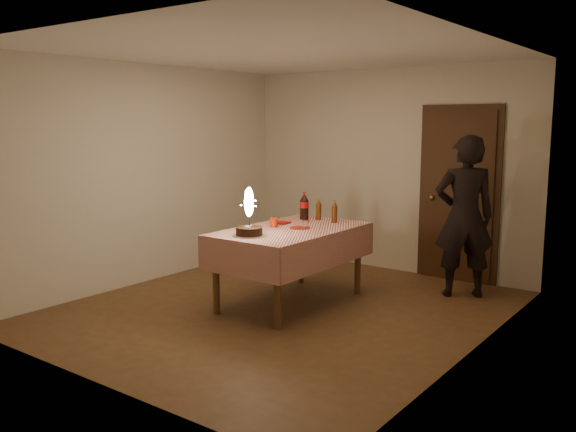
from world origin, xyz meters
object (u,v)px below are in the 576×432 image
object	(u,v)px
birthday_cake	(249,223)
red_plate	(300,228)
red_cup	(274,222)
clear_cup	(306,224)
photographer	(464,216)
cola_bottle	(304,206)
amber_bottle_left	(318,210)
amber_bottle_right	(335,212)
dining_table	(291,238)

from	to	relation	value
birthday_cake	red_plate	xyz separation A→B (m)	(0.16, 0.64, -0.12)
red_cup	clear_cup	bearing A→B (deg)	20.48
birthday_cake	photographer	xyz separation A→B (m)	(1.45, 1.93, -0.04)
cola_bottle	clear_cup	bearing A→B (deg)	-53.58
red_plate	amber_bottle_left	bearing A→B (deg)	104.93
amber_bottle_right	amber_bottle_left	bearing A→B (deg)	168.55
amber_bottle_left	photographer	world-z (taller)	photographer
cola_bottle	dining_table	bearing A→B (deg)	-68.00
photographer	red_cup	bearing A→B (deg)	-138.17
red_plate	amber_bottle_right	world-z (taller)	amber_bottle_right
amber_bottle_left	photographer	distance (m)	1.61
clear_cup	amber_bottle_left	bearing A→B (deg)	110.72
red_plate	cola_bottle	xyz separation A→B (m)	(-0.31, 0.51, 0.15)
amber_bottle_right	photographer	world-z (taller)	photographer
birthday_cake	amber_bottle_left	xyz separation A→B (m)	(0.01, 1.22, -0.00)
cola_bottle	photographer	bearing A→B (deg)	26.04
amber_bottle_left	red_cup	bearing A→B (deg)	-99.60
dining_table	cola_bottle	world-z (taller)	cola_bottle
dining_table	red_cup	world-z (taller)	red_cup
red_plate	photographer	xyz separation A→B (m)	(1.29, 1.29, 0.08)
birthday_cake	red_cup	world-z (taller)	birthday_cake
amber_bottle_left	photographer	size ratio (longest dim) A/B	0.14
amber_bottle_right	photographer	size ratio (longest dim) A/B	0.14
red_cup	photographer	bearing A→B (deg)	41.83
amber_bottle_right	photographer	xyz separation A→B (m)	(1.20, 0.76, -0.03)
birthday_cake	cola_bottle	world-z (taller)	birthday_cake
dining_table	birthday_cake	world-z (taller)	birthday_cake
dining_table	cola_bottle	bearing A→B (deg)	112.00
red_plate	clear_cup	bearing A→B (deg)	16.49
dining_table	red_plate	bearing A→B (deg)	42.77
red_cup	amber_bottle_left	xyz separation A→B (m)	(0.12, 0.68, 0.07)
red_cup	amber_bottle_right	size ratio (longest dim) A/B	0.39
dining_table	amber_bottle_right	world-z (taller)	amber_bottle_right
red_plate	amber_bottle_right	distance (m)	0.55
cola_bottle	photographer	distance (m)	1.78
red_cup	amber_bottle_right	world-z (taller)	amber_bottle_right
birthday_cake	cola_bottle	xyz separation A→B (m)	(-0.15, 1.15, 0.03)
red_cup	clear_cup	distance (m)	0.35
birthday_cake	clear_cup	size ratio (longest dim) A/B	5.34
birthday_cake	clear_cup	world-z (taller)	birthday_cake
amber_bottle_left	amber_bottle_right	world-z (taller)	same
dining_table	red_plate	xyz separation A→B (m)	(0.07, 0.07, 0.11)
red_plate	amber_bottle_right	xyz separation A→B (m)	(0.09, 0.53, 0.11)
amber_bottle_left	amber_bottle_right	size ratio (longest dim) A/B	1.00
amber_bottle_left	birthday_cake	bearing A→B (deg)	-90.25
red_plate	red_cup	distance (m)	0.29
birthday_cake	amber_bottle_right	bearing A→B (deg)	77.79
cola_bottle	amber_bottle_right	bearing A→B (deg)	2.36
red_plate	amber_bottle_left	xyz separation A→B (m)	(-0.15, 0.58, 0.11)
birthday_cake	cola_bottle	distance (m)	1.16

